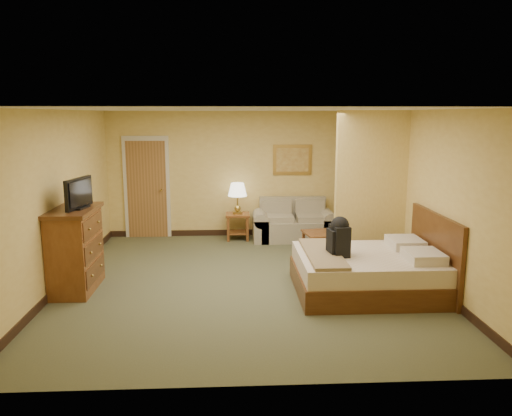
{
  "coord_description": "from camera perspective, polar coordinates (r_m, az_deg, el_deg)",
  "views": [
    {
      "loc": [
        -0.22,
        -7.33,
        2.54
      ],
      "look_at": [
        0.19,
        0.6,
        1.04
      ],
      "focal_mm": 35.0,
      "sensor_mm": 36.0,
      "label": 1
    }
  ],
  "objects": [
    {
      "name": "floor",
      "position": [
        7.76,
        -1.15,
        -8.39
      ],
      "size": [
        6.0,
        6.0,
        0.0
      ],
      "primitive_type": "plane",
      "color": "#4E5034",
      "rests_on": "ground"
    },
    {
      "name": "ceiling",
      "position": [
        7.33,
        -1.23,
        11.19
      ],
      "size": [
        6.0,
        6.0,
        0.0
      ],
      "primitive_type": "plane",
      "rotation": [
        3.14,
        0.0,
        0.0
      ],
      "color": "white",
      "rests_on": "back_wall"
    },
    {
      "name": "back_wall",
      "position": [
        10.4,
        -1.71,
        3.87
      ],
      "size": [
        5.5,
        0.02,
        2.6
      ],
      "primitive_type": "cube",
      "color": "#E0BD5F",
      "rests_on": "floor"
    },
    {
      "name": "left_wall",
      "position": [
        7.85,
        -21.69,
        0.87
      ],
      "size": [
        0.02,
        6.0,
        2.6
      ],
      "primitive_type": "cube",
      "color": "#E0BD5F",
      "rests_on": "floor"
    },
    {
      "name": "right_wall",
      "position": [
        8.0,
        18.9,
        1.23
      ],
      "size": [
        0.02,
        6.0,
        2.6
      ],
      "primitive_type": "cube",
      "color": "#E0BD5F",
      "rests_on": "floor"
    },
    {
      "name": "partition",
      "position": [
        8.68,
        12.97,
        2.23
      ],
      "size": [
        1.2,
        0.15,
        2.6
      ],
      "primitive_type": "cube",
      "color": "#E0BD5F",
      "rests_on": "floor"
    },
    {
      "name": "door",
      "position": [
        10.54,
        -12.36,
        2.25
      ],
      "size": [
        0.94,
        0.16,
        2.1
      ],
      "color": "beige",
      "rests_on": "floor"
    },
    {
      "name": "baseboard",
      "position": [
        10.61,
        -1.67,
        -2.8
      ],
      "size": [
        5.5,
        0.02,
        0.12
      ],
      "primitive_type": "cube",
      "color": "black",
      "rests_on": "floor"
    },
    {
      "name": "loveseat",
      "position": [
        10.23,
        4.35,
        -2.1
      ],
      "size": [
        1.67,
        0.78,
        0.85
      ],
      "color": "gray",
      "rests_on": "floor"
    },
    {
      "name": "side_table",
      "position": [
        10.21,
        -2.11,
        -1.65
      ],
      "size": [
        0.49,
        0.49,
        0.53
      ],
      "color": "brown",
      "rests_on": "floor"
    },
    {
      "name": "table_lamp",
      "position": [
        10.09,
        -2.14,
        2.02
      ],
      "size": [
        0.38,
        0.38,
        0.63
      ],
      "color": "#A88D3E",
      "rests_on": "side_table"
    },
    {
      "name": "coffee_table",
      "position": [
        9.24,
        7.57,
        -3.46
      ],
      "size": [
        0.73,
        0.73,
        0.41
      ],
      "rotation": [
        0.0,
        0.0,
        0.16
      ],
      "color": "brown",
      "rests_on": "floor"
    },
    {
      "name": "wall_picture",
      "position": [
        10.42,
        4.18,
        5.52
      ],
      "size": [
        0.8,
        0.04,
        0.63
      ],
      "color": "#B78E3F",
      "rests_on": "back_wall"
    },
    {
      "name": "dresser",
      "position": [
        7.69,
        -19.94,
        -4.45
      ],
      "size": [
        0.6,
        1.14,
        1.21
      ],
      "color": "brown",
      "rests_on": "floor"
    },
    {
      "name": "tv",
      "position": [
        7.5,
        -19.6,
        1.5
      ],
      "size": [
        0.24,
        0.71,
        0.44
      ],
      "rotation": [
        0.0,
        0.0,
        -0.19
      ],
      "color": "black",
      "rests_on": "dresser"
    },
    {
      "name": "bed",
      "position": [
        7.44,
        13.22,
        -7.01
      ],
      "size": [
        2.08,
        1.77,
        1.14
      ],
      "color": "#472510",
      "rests_on": "floor"
    },
    {
      "name": "backpack",
      "position": [
        7.12,
        9.53,
        -3.08
      ],
      "size": [
        0.27,
        0.36,
        0.57
      ],
      "rotation": [
        0.0,
        0.0,
        0.16
      ],
      "color": "black",
      "rests_on": "bed"
    }
  ]
}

